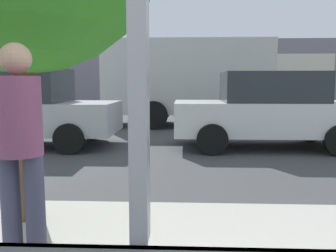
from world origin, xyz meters
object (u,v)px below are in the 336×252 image
Objects in this scene: box_truck at (209,80)px; pedestrian at (20,142)px; parked_car_silver at (23,108)px; parked_car_white at (268,110)px.

pedestrian is at bearing -101.70° from box_truck.
parked_car_silver is 1.02× the size of parked_car_white.
parked_car_white is 6.32m from pedestrian.
box_truck is at bearing 42.40° from parked_car_silver.
parked_car_white is 2.52× the size of pedestrian.
box_truck reaches higher than parked_car_white.
parked_car_silver is 6.09m from pedestrian.
pedestrian is (-3.05, -5.53, 0.17)m from parked_car_white.
box_truck is (4.55, 4.15, 0.68)m from parked_car_silver.
parked_car_silver reaches higher than parked_car_white.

